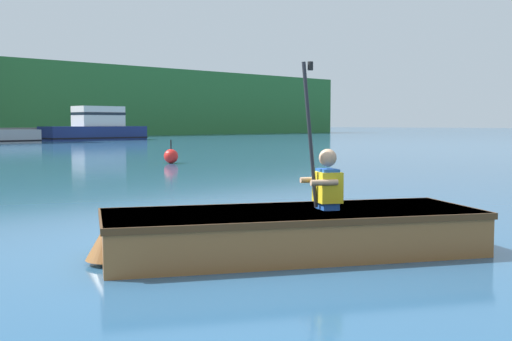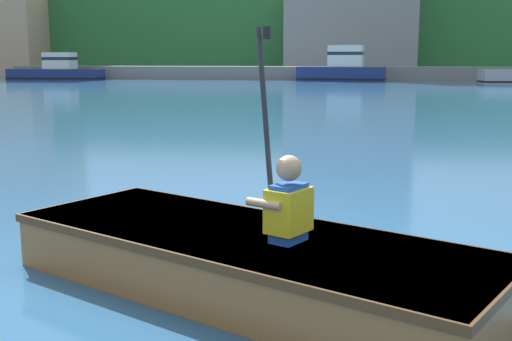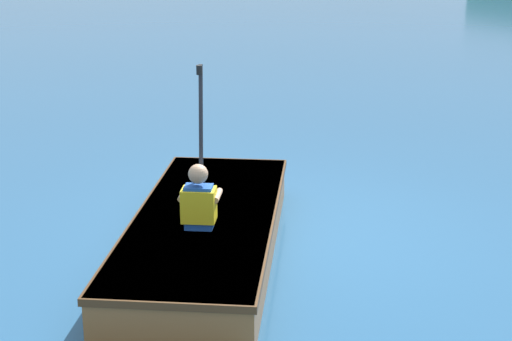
# 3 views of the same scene
# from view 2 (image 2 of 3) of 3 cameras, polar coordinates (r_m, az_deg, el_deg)

# --- Properties ---
(ground_plane) EXTENTS (300.00, 300.00, 0.00)m
(ground_plane) POSITION_cam_2_polar(r_m,az_deg,el_deg) (5.43, -1.39, -7.24)
(ground_plane) COLOR #28567F
(shoreline_ridge) EXTENTS (120.00, 20.00, 6.83)m
(shoreline_ridge) POSITION_cam_2_polar(r_m,az_deg,el_deg) (64.25, 7.16, 11.68)
(shoreline_ridge) COLOR #2D6B33
(shoreline_ridge) RESTS_ON ground
(marina_dock) EXTENTS (45.26, 2.40, 0.90)m
(marina_dock) POSITION_cam_2_polar(r_m,az_deg,el_deg) (44.75, 6.77, 8.59)
(marina_dock) COLOR slate
(marina_dock) RESTS_ON ground
(moored_boat_dock_west_inner) EXTENTS (6.34, 2.30, 1.86)m
(moored_boat_dock_west_inner) POSITION_cam_2_polar(r_m,az_deg,el_deg) (46.24, -17.26, 8.45)
(moored_boat_dock_west_inner) COLOR navy
(moored_boat_dock_west_inner) RESTS_ON ground
(moored_boat_dock_center_far) EXTENTS (5.81, 2.58, 2.29)m
(moored_boat_dock_center_far) POSITION_cam_2_polar(r_m,az_deg,el_deg) (42.20, 7.71, 8.98)
(moored_boat_dock_center_far) COLOR navy
(moored_boat_dock_center_far) RESTS_ON ground
(rowboat_foreground) EXTENTS (3.71, 2.82, 0.42)m
(rowboat_foreground) POSITION_cam_2_polar(r_m,az_deg,el_deg) (4.53, -1.40, -7.65)
(rowboat_foreground) COLOR #935B2D
(rowboat_foreground) RESTS_ON ground
(person_paddler) EXTENTS (0.44, 0.44, 1.39)m
(person_paddler) POSITION_cam_2_polar(r_m,az_deg,el_deg) (4.19, 2.78, -2.77)
(person_paddler) COLOR #1E4CA5
(person_paddler) RESTS_ON rowboat_foreground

